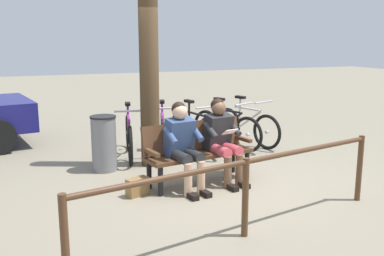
# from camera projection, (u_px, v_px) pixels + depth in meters

# --- Properties ---
(ground_plane) EXTENTS (40.00, 40.00, 0.00)m
(ground_plane) POSITION_uv_depth(u_px,v_px,m) (220.00, 183.00, 6.30)
(ground_plane) COLOR gray
(bench) EXTENTS (1.66, 0.75, 0.87)m
(bench) POSITION_uv_depth(u_px,v_px,m) (197.00, 148.00, 6.27)
(bench) COLOR #51331E
(bench) RESTS_ON ground
(person_reading) EXTENTS (0.54, 0.81, 1.20)m
(person_reading) POSITION_uv_depth(u_px,v_px,m) (222.00, 136.00, 6.27)
(person_reading) COLOR #262628
(person_reading) RESTS_ON ground
(person_companion) EXTENTS (0.54, 0.81, 1.20)m
(person_companion) POSITION_uv_depth(u_px,v_px,m) (183.00, 142.00, 5.94)
(person_companion) COLOR #334772
(person_companion) RESTS_ON ground
(handbag) EXTENTS (0.33, 0.24, 0.24)m
(handbag) POSITION_uv_depth(u_px,v_px,m) (138.00, 187.00, 5.78)
(handbag) COLOR olive
(handbag) RESTS_ON ground
(tree_trunk) EXTENTS (0.31, 0.31, 3.98)m
(tree_trunk) POSITION_uv_depth(u_px,v_px,m) (149.00, 42.00, 6.82)
(tree_trunk) COLOR #4C3823
(tree_trunk) RESTS_ON ground
(litter_bin) EXTENTS (0.40, 0.40, 0.87)m
(litter_bin) POSITION_uv_depth(u_px,v_px,m) (104.00, 143.00, 6.82)
(litter_bin) COLOR slate
(litter_bin) RESTS_ON ground
(bicycle_blue) EXTENTS (0.66, 1.61, 0.94)m
(bicycle_blue) POSITION_uv_depth(u_px,v_px,m) (247.00, 126.00, 8.52)
(bicycle_blue) COLOR black
(bicycle_blue) RESTS_ON ground
(bicycle_purple) EXTENTS (0.75, 1.57, 0.94)m
(bicycle_purple) POSITION_uv_depth(u_px,v_px,m) (226.00, 129.00, 8.27)
(bicycle_purple) COLOR black
(bicycle_purple) RESTS_ON ground
(bicycle_red) EXTENTS (0.52, 1.66, 0.94)m
(bicycle_red) POSITION_uv_depth(u_px,v_px,m) (195.00, 133.00, 7.95)
(bicycle_red) COLOR black
(bicycle_red) RESTS_ON ground
(bicycle_black) EXTENTS (0.64, 1.62, 0.94)m
(bicycle_black) POSITION_uv_depth(u_px,v_px,m) (163.00, 133.00, 7.88)
(bicycle_black) COLOR black
(bicycle_black) RESTS_ON ground
(bicycle_green) EXTENTS (0.51, 1.66, 0.94)m
(bicycle_green) POSITION_uv_depth(u_px,v_px,m) (129.00, 137.00, 7.61)
(bicycle_green) COLOR black
(bicycle_green) RESTS_ON ground
(railing_fence) EXTENTS (3.77, 0.84, 0.85)m
(railing_fence) POSITION_uv_depth(u_px,v_px,m) (246.00, 180.00, 4.50)
(railing_fence) COLOR #51331E
(railing_fence) RESTS_ON ground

